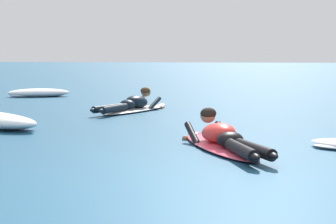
# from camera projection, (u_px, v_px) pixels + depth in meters

# --- Properties ---
(ground_plane) EXTENTS (120.00, 120.00, 0.00)m
(ground_plane) POSITION_uv_depth(u_px,v_px,m) (240.00, 99.00, 15.00)
(ground_plane) COLOR navy
(surfer_near) EXTENTS (1.45, 2.49, 0.53)m
(surfer_near) POSITION_uv_depth(u_px,v_px,m) (222.00, 139.00, 7.14)
(surfer_near) COLOR #E54C66
(surfer_near) RESTS_ON ground
(surfer_far) EXTENTS (1.29, 2.59, 0.53)m
(surfer_far) POSITION_uv_depth(u_px,v_px,m) (133.00, 105.00, 11.80)
(surfer_far) COLOR white
(surfer_far) RESTS_ON ground
(whitewater_mid_left) EXTENTS (1.82, 1.22, 0.24)m
(whitewater_mid_left) POSITION_uv_depth(u_px,v_px,m) (39.00, 93.00, 15.82)
(whitewater_mid_left) COLOR white
(whitewater_mid_left) RESTS_ON ground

